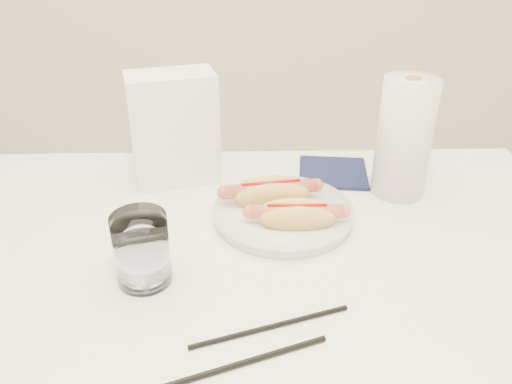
{
  "coord_description": "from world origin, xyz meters",
  "views": [
    {
      "loc": [
        -0.02,
        -0.69,
        1.26
      ],
      "look_at": [
        0.0,
        0.08,
        0.82
      ],
      "focal_mm": 36.13,
      "sensor_mm": 36.0,
      "label": 1
    }
  ],
  "objects_px": {
    "hotdog_left": "(271,192)",
    "hotdog_right": "(297,215)",
    "plate": "(283,215)",
    "water_glass": "(142,249)",
    "table": "(257,282)",
    "napkin_box": "(174,129)",
    "paper_towel_roll": "(404,138)"
  },
  "relations": [
    {
      "from": "water_glass",
      "to": "paper_towel_roll",
      "type": "bearing_deg",
      "value": 29.99
    },
    {
      "from": "hotdog_right",
      "to": "napkin_box",
      "type": "relative_size",
      "value": 0.72
    },
    {
      "from": "napkin_box",
      "to": "paper_towel_roll",
      "type": "distance_m",
      "value": 0.45
    },
    {
      "from": "table",
      "to": "hotdog_right",
      "type": "distance_m",
      "value": 0.13
    },
    {
      "from": "plate",
      "to": "paper_towel_roll",
      "type": "bearing_deg",
      "value": 22.83
    },
    {
      "from": "napkin_box",
      "to": "paper_towel_roll",
      "type": "bearing_deg",
      "value": -23.28
    },
    {
      "from": "napkin_box",
      "to": "hotdog_right",
      "type": "bearing_deg",
      "value": -58.17
    },
    {
      "from": "table",
      "to": "hotdog_left",
      "type": "xyz_separation_m",
      "value": [
        0.03,
        0.13,
        0.1
      ]
    },
    {
      "from": "hotdog_right",
      "to": "paper_towel_roll",
      "type": "relative_size",
      "value": 0.69
    },
    {
      "from": "hotdog_right",
      "to": "plate",
      "type": "bearing_deg",
      "value": 111.34
    },
    {
      "from": "table",
      "to": "napkin_box",
      "type": "xyz_separation_m",
      "value": [
        -0.16,
        0.27,
        0.17
      ]
    },
    {
      "from": "table",
      "to": "paper_towel_roll",
      "type": "xyz_separation_m",
      "value": [
        0.29,
        0.2,
        0.18
      ]
    },
    {
      "from": "paper_towel_roll",
      "to": "hotdog_left",
      "type": "bearing_deg",
      "value": -164.37
    },
    {
      "from": "water_glass",
      "to": "paper_towel_roll",
      "type": "distance_m",
      "value": 0.53
    },
    {
      "from": "table",
      "to": "hotdog_right",
      "type": "xyz_separation_m",
      "value": [
        0.07,
        0.05,
        0.1
      ]
    },
    {
      "from": "table",
      "to": "plate",
      "type": "xyz_separation_m",
      "value": [
        0.05,
        0.1,
        0.07
      ]
    },
    {
      "from": "plate",
      "to": "paper_towel_roll",
      "type": "xyz_separation_m",
      "value": [
        0.24,
        0.1,
        0.11
      ]
    },
    {
      "from": "hotdog_left",
      "to": "hotdog_right",
      "type": "xyz_separation_m",
      "value": [
        0.04,
        -0.08,
        -0.0
      ]
    },
    {
      "from": "hotdog_left",
      "to": "paper_towel_roll",
      "type": "height_order",
      "value": "paper_towel_roll"
    },
    {
      "from": "hotdog_left",
      "to": "table",
      "type": "bearing_deg",
      "value": -110.57
    },
    {
      "from": "napkin_box",
      "to": "hotdog_left",
      "type": "bearing_deg",
      "value": -51.26
    },
    {
      "from": "water_glass",
      "to": "paper_towel_roll",
      "type": "height_order",
      "value": "paper_towel_roll"
    },
    {
      "from": "table",
      "to": "hotdog_left",
      "type": "bearing_deg",
      "value": 77.37
    },
    {
      "from": "hotdog_left",
      "to": "water_glass",
      "type": "xyz_separation_m",
      "value": [
        -0.2,
        -0.19,
        0.01
      ]
    },
    {
      "from": "water_glass",
      "to": "paper_towel_roll",
      "type": "relative_size",
      "value": 0.49
    },
    {
      "from": "water_glass",
      "to": "napkin_box",
      "type": "distance_m",
      "value": 0.34
    },
    {
      "from": "plate",
      "to": "napkin_box",
      "type": "xyz_separation_m",
      "value": [
        -0.21,
        0.17,
        0.1
      ]
    },
    {
      "from": "table",
      "to": "hotdog_right",
      "type": "bearing_deg",
      "value": 37.5
    },
    {
      "from": "napkin_box",
      "to": "water_glass",
      "type": "bearing_deg",
      "value": -107.27
    },
    {
      "from": "table",
      "to": "hotdog_left",
      "type": "distance_m",
      "value": 0.17
    },
    {
      "from": "hotdog_right",
      "to": "water_glass",
      "type": "bearing_deg",
      "value": -153.69
    },
    {
      "from": "napkin_box",
      "to": "paper_towel_roll",
      "type": "xyz_separation_m",
      "value": [
        0.44,
        -0.07,
        0.0
      ]
    }
  ]
}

